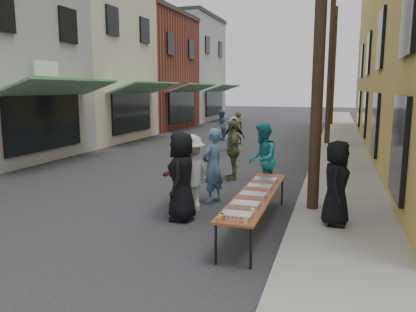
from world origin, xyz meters
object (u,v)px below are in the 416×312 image
Objects in this scene: utility_pole_mid at (331,55)px; guest_front_c at (262,159)px; catering_tray_sausage at (237,216)px; utility_pole_far at (334,67)px; serving_table at (256,195)px; server at (336,183)px; guest_front_a at (182,176)px; utility_pole_near at (321,11)px.

guest_front_c is (-1.42, -10.77, -3.53)m from utility_pole_mid.
catering_tray_sausage is 4.45m from guest_front_c.
utility_pole_far is at bearing 168.44° from guest_front_c.
serving_table is 1.63m from server.
guest_front_c is (-1.42, -22.77, -3.53)m from utility_pole_far.
guest_front_a is at bearing -33.75° from guest_front_c.
server is (1.92, -2.30, -0.01)m from guest_front_c.
guest_front_c reaches higher than catering_tray_sausage.
utility_pole_mid reaches higher than guest_front_a.
serving_table is at bearing -0.33° from guest_front_c.
guest_front_c reaches higher than server.
utility_pole_near and utility_pole_mid have the same top height.
utility_pole_near reaches higher than serving_table.
guest_front_c is at bearing 138.92° from utility_pole_near.
server is at bearing -88.86° from utility_pole_far.
utility_pole_mid is 15.68m from catering_tray_sausage.
guest_front_a is 1.00× the size of guest_front_c.
guest_front_a is (-1.66, 1.77, 0.18)m from catering_tray_sausage.
guest_front_a reaches higher than server.
serving_table is at bearing 76.80° from guest_front_a.
server reaches higher than serving_table.
guest_front_a is at bearing 102.03° from server.
guest_front_a is 2.95m from guest_front_c.
server is (0.50, -25.06, -3.53)m from utility_pole_far.
utility_pole_far is at bearing 90.00° from utility_pole_near.
utility_pole_near reaches higher than guest_front_c.
catering_tray_sausage is 2.64m from server.
utility_pole_mid is at bearing 86.08° from catering_tray_sausage.
utility_pole_near reaches higher than server.
serving_table is 2.05× the size of guest_front_c.
utility_pole_mid is at bearing 159.52° from guest_front_a.
utility_pole_near reaches higher than guest_front_a.
guest_front_c is (-0.37, 2.78, 0.26)m from serving_table.
utility_pole_far reaches higher than guest_front_c.
guest_front_a is at bearing -101.37° from utility_pole_mid.
serving_table is at bearing -92.34° from utility_pole_far.
catering_tray_sausage is at bearing 34.04° from guest_front_a.
utility_pole_mid reaches higher than catering_tray_sausage.
utility_pole_mid is at bearing 85.60° from serving_table.
catering_tray_sausage is (-1.04, -15.19, -3.71)m from utility_pole_mid.
server is at bearing 54.15° from catering_tray_sausage.
serving_table is at bearing 90.00° from catering_tray_sausage.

